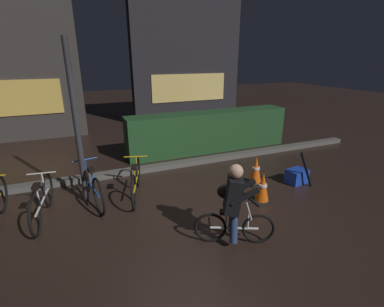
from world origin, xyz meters
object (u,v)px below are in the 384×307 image
street_post (77,126)px  parked_bike_center_left (91,185)px  traffic_cone_near (263,188)px  parked_bike_center_right (136,180)px  traffic_cone_far (256,170)px  closed_umbrella (306,170)px  cyclist (234,204)px  blue_crate (297,176)px  parked_bike_left_mid (42,201)px

street_post → parked_bike_center_left: bearing=-34.0°
street_post → traffic_cone_near: bearing=-22.9°
traffic_cone_near → parked_bike_center_right: bearing=152.0°
traffic_cone_far → closed_umbrella: (0.84, -0.58, 0.10)m
street_post → cyclist: street_post is taller
traffic_cone_far → blue_crate: (0.85, -0.33, -0.14)m
blue_crate → cyclist: 2.71m
traffic_cone_far → cyclist: bearing=-134.0°
traffic_cone_near → cyclist: 1.46m
street_post → parked_bike_center_left: street_post is taller
blue_crate → cyclist: bearing=-152.4°
traffic_cone_near → traffic_cone_far: bearing=63.7°
traffic_cone_far → closed_umbrella: 1.02m
street_post → parked_bike_center_left: (0.11, -0.07, -1.12)m
closed_umbrella → street_post: bearing=-6.1°
parked_bike_left_mid → blue_crate: size_ratio=3.63×
street_post → parked_bike_left_mid: (-0.70, -0.34, -1.13)m
closed_umbrella → traffic_cone_near: bearing=16.0°
street_post → cyclist: size_ratio=2.36×
blue_crate → closed_umbrella: (-0.01, -0.25, 0.25)m
parked_bike_center_right → traffic_cone_far: bearing=-82.5°
street_post → parked_bike_left_mid: street_post is taller
parked_bike_center_left → street_post: bearing=46.1°
cyclist → traffic_cone_far: bearing=71.3°
street_post → closed_umbrella: street_post is taller
cyclist → street_post: bearing=157.5°
traffic_cone_far → parked_bike_left_mid: bearing=176.9°
traffic_cone_near → cyclist: size_ratio=0.47×
street_post → parked_bike_center_right: 1.47m
cyclist → closed_umbrella: bearing=48.1°
parked_bike_center_right → blue_crate: (3.36, -0.74, -0.19)m
parked_bike_center_left → parked_bike_center_right: 0.83m
parked_bike_center_left → parked_bike_center_right: size_ratio=1.08×
blue_crate → traffic_cone_far: bearing=158.6°
street_post → traffic_cone_near: 3.55m
traffic_cone_far → closed_umbrella: bearing=-34.9°
cyclist → traffic_cone_near: bearing=61.3°
traffic_cone_near → parked_bike_left_mid: bearing=165.8°
street_post → cyclist: bearing=-47.9°
parked_bike_left_mid → street_post: bearing=-56.6°
parked_bike_left_mid → blue_crate: 5.02m
traffic_cone_far → blue_crate: traffic_cone_far is taller
street_post → cyclist: (1.93, -2.13, -0.84)m
street_post → blue_crate: 4.58m
street_post → traffic_cone_near: street_post is taller
blue_crate → closed_umbrella: closed_umbrella is taller
parked_bike_center_left → blue_crate: 4.27m
blue_crate → closed_umbrella: 0.35m
parked_bike_center_right → closed_umbrella: 3.50m
street_post → blue_crate: street_post is taller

